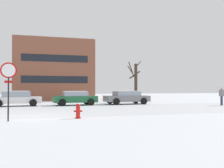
% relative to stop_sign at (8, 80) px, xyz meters
% --- Properties ---
extents(ground_plane, '(120.00, 120.00, 0.00)m').
position_rel_stop_sign_xyz_m(ground_plane, '(1.03, 1.80, -1.98)').
color(ground_plane, white).
extents(road_surface, '(80.00, 9.78, 0.00)m').
position_rel_stop_sign_xyz_m(road_surface, '(1.03, 5.69, -1.98)').
color(road_surface, silver).
rests_on(road_surface, ground).
extents(stop_sign, '(0.76, 0.12, 2.82)m').
position_rel_stop_sign_xyz_m(stop_sign, '(0.00, 0.00, 0.00)').
color(stop_sign, black).
rests_on(stop_sign, ground).
extents(fire_hydrant, '(0.44, 0.30, 0.82)m').
position_rel_stop_sign_xyz_m(fire_hydrant, '(3.39, 0.25, -1.57)').
color(fire_hydrant, red).
rests_on(fire_hydrant, ground).
extents(parked_car_white, '(4.37, 2.19, 1.36)m').
position_rel_stop_sign_xyz_m(parked_car_white, '(-0.42, 11.26, -1.28)').
color(parked_car_white, white).
rests_on(parked_car_white, ground).
extents(parked_car_green, '(4.10, 2.17, 1.33)m').
position_rel_stop_sign_xyz_m(parked_car_green, '(4.79, 11.06, -1.29)').
color(parked_car_green, '#1E6038').
rests_on(parked_car_green, ground).
extents(parked_car_gray, '(4.51, 2.30, 1.34)m').
position_rel_stop_sign_xyz_m(parked_car_gray, '(9.99, 11.23, -1.28)').
color(parked_car_gray, slate).
rests_on(parked_car_gray, ground).
extents(pedestrian_crossing, '(0.38, 0.40, 1.67)m').
position_rel_stop_sign_xyz_m(pedestrian_crossing, '(17.80, 6.89, -1.01)').
color(pedestrian_crossing, '#2D334C').
rests_on(pedestrian_crossing, ground).
extents(tree_far_right, '(1.63, 1.65, 4.76)m').
position_rel_stop_sign_xyz_m(tree_far_right, '(12.29, 14.60, 0.42)').
color(tree_far_right, '#423326').
rests_on(tree_far_right, ground).
extents(building_far_left, '(10.40, 10.40, 8.24)m').
position_rel_stop_sign_xyz_m(building_far_left, '(3.60, 25.44, 2.14)').
color(building_far_left, brown).
rests_on(building_far_left, ground).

